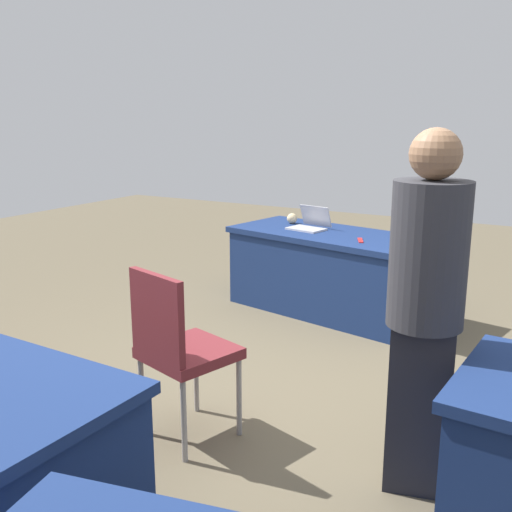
{
  "coord_description": "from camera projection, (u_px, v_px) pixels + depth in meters",
  "views": [
    {
      "loc": [
        -1.59,
        2.91,
        1.75
      ],
      "look_at": [
        0.15,
        -0.16,
        0.9
      ],
      "focal_mm": 41.62,
      "sensor_mm": 36.0,
      "label": 1
    }
  ],
  "objects": [
    {
      "name": "scissors_red",
      "position": [
        360.0,
        240.0,
        4.9
      ],
      "size": [
        0.11,
        0.18,
        0.01
      ],
      "primitive_type": "cube",
      "rotation": [
        0.0,
        0.0,
        1.99
      ],
      "color": "red",
      "rests_on": "table_foreground"
    },
    {
      "name": "laptop_silver",
      "position": [
        309.0,
        225.0,
        5.39
      ],
      "size": [
        0.37,
        0.35,
        0.21
      ],
      "rotation": [
        0.0,
        0.0,
        -0.2
      ],
      "color": "silver",
      "rests_on": "table_foreground"
    },
    {
      "name": "yarn_ball",
      "position": [
        292.0,
        218.0,
        5.66
      ],
      "size": [
        0.1,
        0.1,
        0.1
      ],
      "primitive_type": "sphere",
      "color": "beige",
      "rests_on": "table_foreground"
    },
    {
      "name": "ground_plane",
      "position": [
        265.0,
        407.0,
        3.63
      ],
      "size": [
        14.4,
        14.4,
        0.0
      ],
      "primitive_type": "plane",
      "color": "brown"
    },
    {
      "name": "chair_tucked_left",
      "position": [
        178.0,
        344.0,
        3.15
      ],
      "size": [
        0.55,
        0.55,
        0.97
      ],
      "rotation": [
        0.0,
        0.0,
        2.86
      ],
      "color": "#9E9993",
      "rests_on": "ground"
    },
    {
      "name": "person_presenter",
      "position": [
        426.0,
        299.0,
        2.64
      ],
      "size": [
        0.41,
        0.41,
        1.69
      ],
      "rotation": [
        0.0,
        0.0,
        3.38
      ],
      "color": "#26262D",
      "rests_on": "ground"
    },
    {
      "name": "table_foreground",
      "position": [
        329.0,
        272.0,
        5.33
      ],
      "size": [
        1.92,
        1.13,
        0.73
      ],
      "rotation": [
        0.0,
        0.0,
        -0.19
      ],
      "color": "navy",
      "rests_on": "ground"
    }
  ]
}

